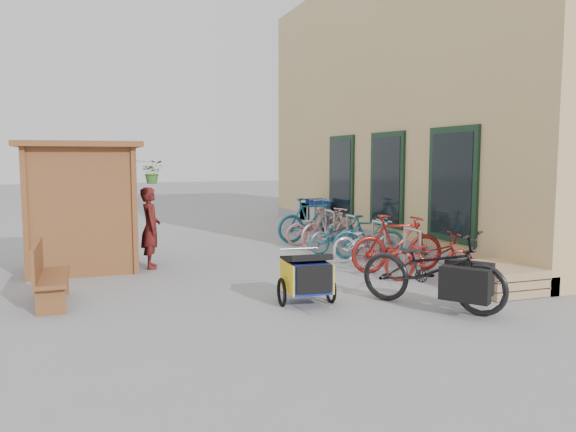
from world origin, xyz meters
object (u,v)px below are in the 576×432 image
object	(u,v)px
person_kiosk	(151,228)
bike_7	(311,220)
bike_5	(329,228)
kiosk	(77,188)
bike_2	(366,241)
bike_0	(429,257)
bike_1	(398,243)
pallet_stack	(497,278)
cargo_bike	(434,270)
shopping_carts	(313,212)
bike_4	(338,235)
bike_6	(317,228)
bench	(47,274)
child_trailer	(307,274)
bike_3	(369,237)

from	to	relation	value
person_kiosk	bike_7	bearing A→B (deg)	-59.51
bike_7	bike_5	bearing A→B (deg)	174.15
kiosk	bike_2	world-z (taller)	kiosk
bike_0	kiosk	bearing A→B (deg)	76.85
person_kiosk	bike_1	distance (m)	4.66
pallet_stack	cargo_bike	world-z (taller)	cargo_bike
bike_0	shopping_carts	bearing A→B (deg)	8.51
bike_4	bike_7	distance (m)	1.71
bike_0	bike_6	world-z (taller)	bike_6
kiosk	pallet_stack	size ratio (longest dim) A/B	2.08
pallet_stack	bike_6	xyz separation A→B (m)	(-0.89, 5.36, 0.21)
cargo_bike	bike_6	size ratio (longest dim) A/B	1.36
bike_0	bike_5	bearing A→B (deg)	17.35
cargo_bike	pallet_stack	bearing A→B (deg)	-16.20
bench	bike_7	xyz separation A→B (m)	(5.83, 4.37, 0.10)
child_trailer	bike_2	xyz separation A→B (m)	(2.39, 2.75, -0.02)
bike_6	bench	bearing A→B (deg)	125.15
bench	person_kiosk	size ratio (longest dim) A/B	0.92
bike_2	bike_4	world-z (taller)	bike_2
cargo_bike	bike_5	xyz separation A→B (m)	(0.70, 5.25, -0.06)
shopping_carts	bike_4	bearing A→B (deg)	-103.51
kiosk	bike_3	distance (m)	5.84
bike_6	bike_7	size ratio (longest dim) A/B	0.86
kiosk	person_kiosk	size ratio (longest dim) A/B	1.61
pallet_stack	bike_5	world-z (taller)	bike_5
bike_4	bike_5	world-z (taller)	bike_5
cargo_bike	kiosk	bearing A→B (deg)	102.39
bike_3	bike_7	xyz separation A→B (m)	(-0.28, 2.56, 0.10)
kiosk	child_trailer	size ratio (longest dim) A/B	1.84
cargo_bike	person_kiosk	distance (m)	5.48
shopping_carts	bike_5	bearing A→B (deg)	-105.17
child_trailer	bike_4	size ratio (longest dim) A/B	0.88
pallet_stack	bike_5	bearing A→B (deg)	100.05
pallet_stack	child_trailer	bearing A→B (deg)	174.96
child_trailer	bike_1	xyz separation A→B (m)	(2.40, 1.53, 0.10)
child_trailer	kiosk	bearing A→B (deg)	135.53
kiosk	shopping_carts	world-z (taller)	kiosk
child_trailer	bike_2	bearing A→B (deg)	53.42
pallet_stack	bike_6	size ratio (longest dim) A/B	0.76
bike_1	kiosk	bearing A→B (deg)	75.76
person_kiosk	bike_7	world-z (taller)	person_kiosk
bike_6	person_kiosk	bearing A→B (deg)	112.71
child_trailer	bike_6	xyz separation A→B (m)	(2.26, 5.09, -0.02)
pallet_stack	bike_0	world-z (taller)	bike_0
bike_2	bike_6	world-z (taller)	bike_6
cargo_bike	bike_2	bearing A→B (deg)	42.68
cargo_bike	person_kiosk	size ratio (longest dim) A/B	1.39
shopping_carts	cargo_bike	bearing A→B (deg)	-100.48
bench	bike_0	xyz separation A→B (m)	(6.09, -0.43, -0.05)
cargo_bike	person_kiosk	world-z (taller)	person_kiosk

